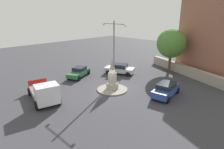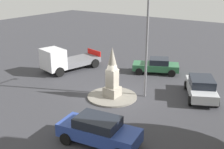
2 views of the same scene
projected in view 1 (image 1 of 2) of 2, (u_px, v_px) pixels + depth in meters
name	position (u px, v px, depth m)	size (l,w,h in m)	color
ground_plane	(112.00, 90.00, 22.52)	(80.00, 80.00, 0.00)	#38383D
traffic_island	(112.00, 89.00, 22.50)	(3.59, 3.59, 0.12)	gray
monument	(112.00, 76.00, 21.98)	(1.01, 1.01, 3.60)	#9E9687
streetlamp	(114.00, 46.00, 23.33)	(3.82, 0.28, 7.79)	slate
car_green_approaching	(79.00, 72.00, 26.94)	(3.22, 4.38, 1.39)	#2D6B42
car_blue_passing	(166.00, 89.00, 20.62)	(2.38, 4.53, 1.51)	#2D479E
car_silver_near_island	(119.00, 69.00, 28.27)	(4.59, 3.46, 1.51)	#B7BABF
truck_white_parked_left	(45.00, 93.00, 19.09)	(5.79, 3.47, 2.25)	silver
stone_boundary_wall	(191.00, 72.00, 26.96)	(16.75, 0.70, 1.34)	#9E9687
corner_building	(223.00, 36.00, 27.51)	(9.84, 7.63, 10.98)	#935B47
tree_near_wall	(171.00, 43.00, 28.43)	(4.34, 4.34, 6.51)	brown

